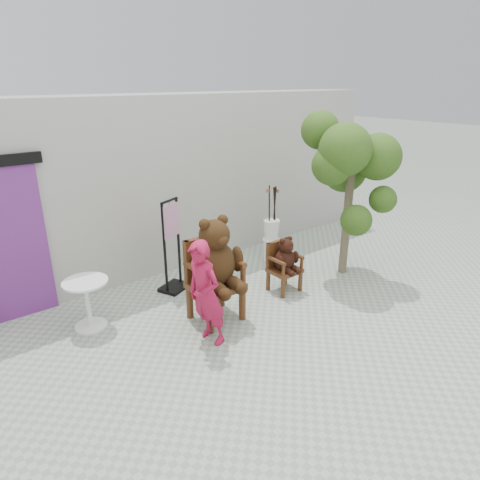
{
  "coord_description": "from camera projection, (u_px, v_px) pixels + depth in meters",
  "views": [
    {
      "loc": [
        -3.8,
        -3.65,
        3.24
      ],
      "look_at": [
        -0.04,
        1.07,
        0.95
      ],
      "focal_mm": 32.0,
      "sensor_mm": 36.0,
      "label": 1
    }
  ],
  "objects": [
    {
      "name": "person",
      "position": [
        206.0,
        294.0,
        5.33
      ],
      "size": [
        0.42,
        0.57,
        1.44
      ],
      "primitive_type": "imported",
      "rotation": [
        0.0,
        0.0,
        -1.42
      ],
      "color": "#A8143B",
      "rests_on": "ground"
    },
    {
      "name": "chair_big",
      "position": [
        215.0,
        264.0,
        5.87
      ],
      "size": [
        0.76,
        0.8,
        1.53
      ],
      "color": "#3D1F0D",
      "rests_on": "ground"
    },
    {
      "name": "cafe_table",
      "position": [
        87.0,
        299.0,
        5.8
      ],
      "size": [
        0.6,
        0.6,
        0.7
      ],
      "rotation": [
        0.0,
        0.0,
        -0.19
      ],
      "color": "white",
      "rests_on": "ground"
    },
    {
      "name": "display_stand",
      "position": [
        173.0,
        256.0,
        6.81
      ],
      "size": [
        0.55,
        0.5,
        1.51
      ],
      "rotation": [
        0.0,
        0.0,
        0.4
      ],
      "color": "black",
      "rests_on": "ground"
    },
    {
      "name": "stool_bucket",
      "position": [
        271.0,
        229.0,
        7.85
      ],
      "size": [
        0.32,
        0.32,
        1.45
      ],
      "rotation": [
        0.0,
        0.0,
        0.39
      ],
      "color": "white",
      "rests_on": "ground"
    },
    {
      "name": "ground_plane",
      "position": [
        290.0,
        323.0,
        6.03
      ],
      "size": [
        60.0,
        60.0,
        0.0
      ],
      "primitive_type": "plane",
      "color": "#9CA392",
      "rests_on": "ground"
    },
    {
      "name": "tree",
      "position": [
        348.0,
        159.0,
        6.91
      ],
      "size": [
        1.41,
        1.51,
        2.77
      ],
      "rotation": [
        0.0,
        0.0,
        0.03
      ],
      "color": "#4C422D",
      "rests_on": "ground"
    },
    {
      "name": "chair_small",
      "position": [
        284.0,
        260.0,
        6.8
      ],
      "size": [
        0.46,
        0.49,
        0.92
      ],
      "color": "#3D1F0D",
      "rests_on": "ground"
    },
    {
      "name": "back_wall",
      "position": [
        173.0,
        180.0,
        7.77
      ],
      "size": [
        9.0,
        1.0,
        3.0
      ],
      "primitive_type": "cube",
      "color": "#ADAAA2",
      "rests_on": "ground"
    }
  ]
}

